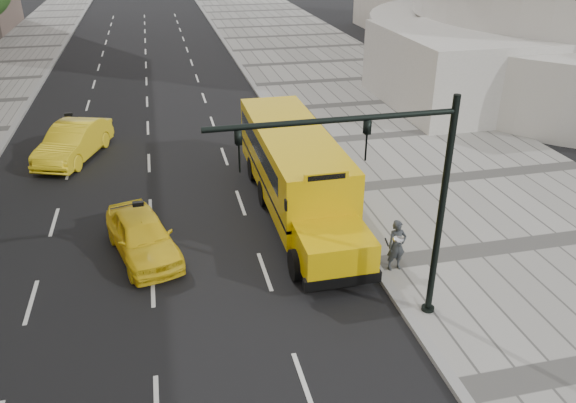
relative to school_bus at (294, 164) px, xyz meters
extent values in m
plane|color=black|center=(-4.50, 0.70, -1.76)|extent=(140.00, 140.00, 0.00)
cube|color=gray|center=(7.50, 0.70, -1.69)|extent=(12.00, 140.00, 0.15)
cube|color=gray|center=(1.50, 0.70, -1.69)|extent=(0.30, 140.00, 0.15)
cube|color=silver|center=(12.50, 10.70, 0.44)|extent=(8.00, 10.00, 4.40)
cube|color=#E4B406|center=(0.00, 0.31, 0.01)|extent=(2.50, 9.00, 2.45)
cube|color=#E4B406|center=(0.00, -5.19, -0.66)|extent=(2.20, 2.00, 1.10)
cube|color=black|center=(0.00, -6.07, -1.21)|extent=(2.38, 0.25, 0.35)
cube|color=black|center=(0.00, 0.31, -0.51)|extent=(2.52, 9.00, 0.12)
cube|color=black|center=(0.00, -4.13, 0.49)|extent=(2.05, 0.10, 0.90)
cube|color=black|center=(0.00, 0.81, 0.49)|extent=(2.52, 7.50, 0.70)
cube|color=#E4B406|center=(0.00, -4.14, 1.29)|extent=(1.40, 0.12, 0.28)
ellipsoid|color=silver|center=(1.52, -6.59, 0.14)|extent=(0.32, 0.32, 0.14)
cylinder|color=black|center=(1.28, -6.37, -0.06)|extent=(0.36, 0.47, 0.58)
cylinder|color=black|center=(-1.13, -4.89, -1.26)|extent=(0.30, 1.00, 1.00)
cylinder|color=black|center=(1.13, -4.89, -1.26)|extent=(0.30, 1.00, 1.00)
cylinder|color=black|center=(-1.13, 0.31, -1.26)|extent=(0.30, 1.00, 1.00)
cylinder|color=black|center=(1.13, 0.31, -1.26)|extent=(0.30, 1.00, 1.00)
cylinder|color=black|center=(-1.13, 2.81, -1.26)|extent=(0.30, 1.00, 1.00)
cylinder|color=black|center=(1.13, 2.81, -1.26)|extent=(0.30, 1.00, 1.00)
imported|color=yellow|center=(-5.72, -2.40, -1.02)|extent=(2.83, 4.66, 1.48)
imported|color=yellow|center=(-8.82, 7.05, -0.93)|extent=(3.39, 5.35, 1.66)
imported|color=#2B2F32|center=(2.01, -5.28, -0.77)|extent=(0.65, 0.45, 1.70)
cylinder|color=black|center=(2.10, -7.47, 1.44)|extent=(0.18, 0.18, 6.40)
cylinder|color=black|center=(2.10, -7.47, -1.64)|extent=(0.36, 0.36, 0.25)
cylinder|color=black|center=(-0.90, -7.47, 4.24)|extent=(6.00, 0.14, 0.14)
imported|color=black|center=(-0.10, -7.47, 3.69)|extent=(0.16, 0.20, 1.00)
imported|color=black|center=(-3.10, -7.47, 3.69)|extent=(0.16, 0.20, 1.00)
camera|label=1|loc=(-4.69, -19.06, 8.30)|focal=35.00mm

